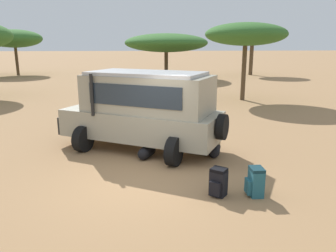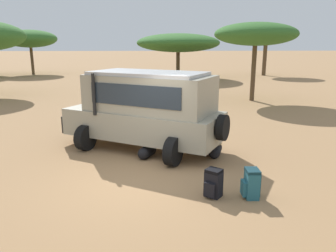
{
  "view_description": "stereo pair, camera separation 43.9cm",
  "coord_description": "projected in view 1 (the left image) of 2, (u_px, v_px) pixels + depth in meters",
  "views": [
    {
      "loc": [
        -0.2,
        -7.54,
        3.24
      ],
      "look_at": [
        0.79,
        1.35,
        1.0
      ],
      "focal_mm": 35.0,
      "sensor_mm": 36.0,
      "label": 1
    },
    {
      "loc": [
        0.24,
        -7.58,
        3.24
      ],
      "look_at": [
        0.79,
        1.35,
        1.0
      ],
      "focal_mm": 35.0,
      "sensor_mm": 36.0,
      "label": 2
    }
  ],
  "objects": [
    {
      "name": "ground_plane",
      "position": [
        142.0,
        179.0,
        8.08
      ],
      "size": [
        320.0,
        320.0,
        0.0
      ],
      "primitive_type": "plane",
      "color": "#9E754C"
    },
    {
      "name": "backpack_cluster_center",
      "position": [
        255.0,
        182.0,
        7.15
      ],
      "size": [
        0.4,
        0.39,
        0.65
      ],
      "color": "#235B6B",
      "rests_on": "ground_plane"
    },
    {
      "name": "acacia_tree_far_right",
      "position": [
        246.0,
        34.0,
        18.68
      ],
      "size": [
        4.66,
        4.6,
        4.45
      ],
      "color": "brown",
      "rests_on": "ground_plane"
    },
    {
      "name": "acacia_tree_right_mid",
      "position": [
        166.0,
        43.0,
        31.21
      ],
      "size": [
        7.89,
        8.54,
        4.24
      ],
      "color": "brown",
      "rests_on": "ground_plane"
    },
    {
      "name": "acacia_tree_left_mid",
      "position": [
        14.0,
        39.0,
        34.68
      ],
      "size": [
        5.66,
        6.0,
        4.77
      ],
      "color": "brown",
      "rests_on": "ground_plane"
    },
    {
      "name": "safari_vehicle",
      "position": [
        144.0,
        109.0,
        10.12
      ],
      "size": [
        5.3,
        4.09,
        2.44
      ],
      "color": "gray",
      "rests_on": "ground_plane"
    },
    {
      "name": "duffel_bag_soft_canvas",
      "position": [
        147.0,
        152.0,
        9.6
      ],
      "size": [
        0.56,
        0.75,
        0.45
      ],
      "color": "black",
      "rests_on": "ground_plane"
    },
    {
      "name": "backpack_beside_front_wheel",
      "position": [
        218.0,
        182.0,
        7.15
      ],
      "size": [
        0.45,
        0.46,
        0.63
      ],
      "color": "black",
      "rests_on": "ground_plane"
    },
    {
      "name": "acacia_tree_distant_right",
      "position": [
        253.0,
        34.0,
        34.45
      ],
      "size": [
        4.67,
        4.16,
        4.97
      ],
      "color": "brown",
      "rests_on": "ground_plane"
    },
    {
      "name": "duffel_bag_low_black_case",
      "position": [
        215.0,
        149.0,
        9.83
      ],
      "size": [
        0.51,
        0.88,
        0.44
      ],
      "color": "black",
      "rests_on": "ground_plane"
    }
  ]
}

